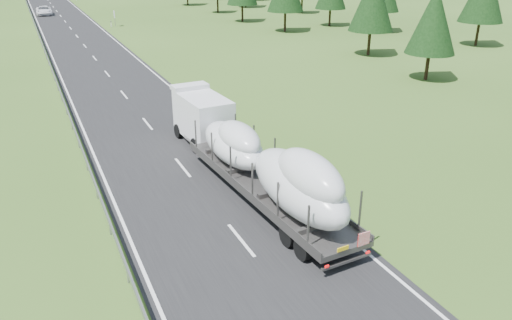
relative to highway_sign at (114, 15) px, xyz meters
name	(u,v)px	position (x,y,z in m)	size (l,w,h in m)	color
road_surface	(60,15)	(-7.20, 20.00, -1.80)	(10.00, 400.00, 0.02)	black
guardrail	(31,14)	(-12.50, 19.94, -1.21)	(0.10, 400.00, 0.76)	slate
highway_sign	(114,15)	(0.00, 0.00, 0.00)	(0.08, 0.90, 2.60)	slate
boat_truck	(251,153)	(-4.61, -66.36, 0.36)	(3.59, 19.42, 4.20)	silver
distant_van	(44,11)	(-9.94, 21.82, -0.94)	(2.88, 6.24, 1.73)	white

